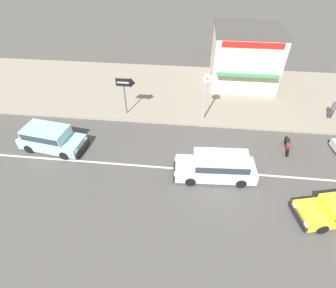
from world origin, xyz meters
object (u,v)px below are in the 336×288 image
at_px(street_clock, 207,86).
at_px(arrow_signboard, 130,85).
at_px(pedestrian_near_clock, 334,108).
at_px(shopfront_corner_warung, 245,56).
at_px(minivan_pale_blue_0, 50,137).
at_px(motorcycle_1, 287,145).
at_px(minivan_silver_3, 218,166).

relative_size(street_clock, arrow_signboard, 1.25).
height_order(arrow_signboard, pedestrian_near_clock, arrow_signboard).
bearing_deg(arrow_signboard, pedestrian_near_clock, 3.88).
distance_m(arrow_signboard, shopfront_corner_warung, 10.88).
distance_m(minivan_pale_blue_0, arrow_signboard, 6.62).
bearing_deg(pedestrian_near_clock, minivan_pale_blue_0, -164.93).
bearing_deg(motorcycle_1, minivan_pale_blue_0, -174.90).
xyz_separation_m(arrow_signboard, shopfront_corner_warung, (8.88, 6.28, -0.07)).
bearing_deg(shopfront_corner_warung, arrow_signboard, -144.76).
distance_m(minivan_pale_blue_0, pedestrian_near_clock, 20.54).
bearing_deg(shopfront_corner_warung, minivan_pale_blue_0, -142.02).
bearing_deg(minivan_pale_blue_0, arrow_signboard, 42.67).
bearing_deg(pedestrian_near_clock, minivan_silver_3, -142.44).
height_order(minivan_pale_blue_0, motorcycle_1, minivan_pale_blue_0).
xyz_separation_m(street_clock, arrow_signboard, (-5.48, 0.12, -0.29)).
distance_m(minivan_silver_3, pedestrian_near_clock, 11.17).
relative_size(motorcycle_1, street_clock, 0.49).
bearing_deg(arrow_signboard, minivan_pale_blue_0, -137.33).
bearing_deg(arrow_signboard, street_clock, -1.30).
relative_size(minivan_silver_3, shopfront_corner_warung, 0.84).
relative_size(minivan_silver_3, street_clock, 1.31).
distance_m(street_clock, shopfront_corner_warung, 7.26).
bearing_deg(minivan_silver_3, arrow_signboard, 137.50).
distance_m(motorcycle_1, street_clock, 6.73).
bearing_deg(minivan_pale_blue_0, minivan_silver_3, -7.61).
xyz_separation_m(minivan_silver_3, motorcycle_1, (4.75, 2.87, -0.42)).
height_order(minivan_silver_3, shopfront_corner_warung, shopfront_corner_warung).
bearing_deg(pedestrian_near_clock, motorcycle_1, -136.15).
distance_m(minivan_silver_3, motorcycle_1, 5.57).
bearing_deg(pedestrian_near_clock, shopfront_corner_warung, 140.08).
relative_size(minivan_pale_blue_0, arrow_signboard, 1.50).
xyz_separation_m(pedestrian_near_clock, shopfront_corner_warung, (-6.27, 5.25, 1.54)).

